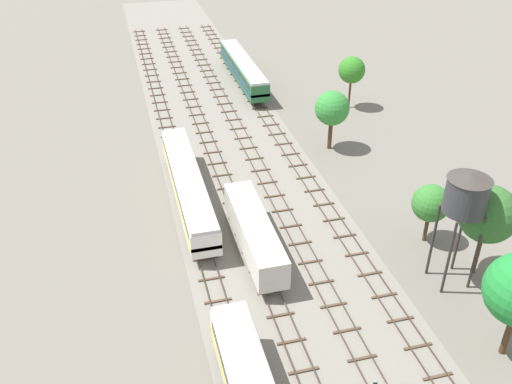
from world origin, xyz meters
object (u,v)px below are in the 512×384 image
(passenger_coach_far_left_mid, at_px, (188,184))
(water_tower, at_px, (466,195))
(passenger_coach_centre_midfar, at_px, (243,68))
(freight_boxcar_left_near, at_px, (254,232))

(passenger_coach_far_left_mid, distance_m, water_tower, 28.22)
(passenger_coach_centre_midfar, distance_m, water_tower, 52.87)
(passenger_coach_far_left_mid, relative_size, water_tower, 1.98)
(passenger_coach_centre_midfar, bearing_deg, freight_boxcar_left_near, -102.16)
(freight_boxcar_left_near, relative_size, passenger_coach_centre_midfar, 0.64)
(water_tower, bearing_deg, freight_boxcar_left_near, 152.55)
(passenger_coach_far_left_mid, bearing_deg, freight_boxcar_left_near, -64.55)
(water_tower, bearing_deg, passenger_coach_centre_midfar, 97.02)
(freight_boxcar_left_near, distance_m, water_tower, 19.07)
(freight_boxcar_left_near, relative_size, passenger_coach_far_left_mid, 0.64)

